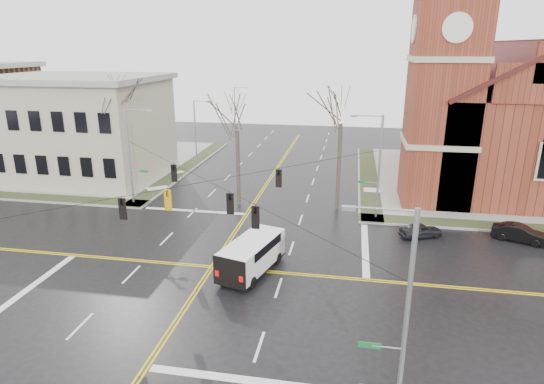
% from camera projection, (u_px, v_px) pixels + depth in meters
% --- Properties ---
extents(ground, '(120.00, 120.00, 0.00)m').
position_uv_depth(ground, '(212.00, 267.00, 31.44)').
color(ground, black).
rests_on(ground, ground).
extents(sidewalks, '(80.00, 80.00, 0.17)m').
position_uv_depth(sidewalks, '(212.00, 266.00, 31.42)').
color(sidewalks, gray).
rests_on(sidewalks, ground).
extents(road_markings, '(100.00, 100.00, 0.01)m').
position_uv_depth(road_markings, '(212.00, 267.00, 31.44)').
color(road_markings, gold).
rests_on(road_markings, ground).
extents(church, '(24.28, 27.48, 27.50)m').
position_uv_depth(church, '(505.00, 107.00, 47.92)').
color(church, maroon).
rests_on(church, ground).
extents(civic_building_a, '(18.00, 14.00, 11.00)m').
position_uv_depth(civic_building_a, '(78.00, 129.00, 52.19)').
color(civic_building_a, tan).
rests_on(civic_building_a, ground).
extents(signal_pole_ne, '(2.75, 0.22, 9.00)m').
position_uv_depth(signal_pole_ne, '(377.00, 164.00, 38.80)').
color(signal_pole_ne, gray).
rests_on(signal_pole_ne, ground).
extents(signal_pole_nw, '(2.75, 0.22, 9.00)m').
position_uv_depth(signal_pole_nw, '(131.00, 154.00, 42.60)').
color(signal_pole_nw, gray).
rests_on(signal_pole_nw, ground).
extents(signal_pole_se, '(2.75, 0.22, 9.00)m').
position_uv_depth(signal_pole_se, '(402.00, 312.00, 17.25)').
color(signal_pole_se, gray).
rests_on(signal_pole_se, ground).
extents(span_wires, '(23.02, 23.02, 0.03)m').
position_uv_depth(span_wires, '(208.00, 181.00, 29.54)').
color(span_wires, black).
rests_on(span_wires, ground).
extents(traffic_signals, '(8.21, 8.26, 1.30)m').
position_uv_depth(traffic_signals, '(206.00, 195.00, 29.15)').
color(traffic_signals, black).
rests_on(traffic_signals, ground).
extents(streetlight_north_a, '(2.30, 0.20, 8.00)m').
position_uv_depth(streetlight_north_a, '(196.00, 129.00, 58.10)').
color(streetlight_north_a, gray).
rests_on(streetlight_north_a, ground).
extents(streetlight_north_b, '(2.30, 0.20, 8.00)m').
position_uv_depth(streetlight_north_b, '(236.00, 109.00, 76.84)').
color(streetlight_north_b, gray).
rests_on(streetlight_north_b, ground).
extents(cargo_van, '(3.81, 6.33, 2.26)m').
position_uv_depth(cargo_van, '(253.00, 252.00, 30.57)').
color(cargo_van, white).
rests_on(cargo_van, ground).
extents(parked_car_a, '(3.66, 2.62, 1.16)m').
position_uv_depth(parked_car_a, '(421.00, 230.00, 36.17)').
color(parked_car_a, black).
rests_on(parked_car_a, ground).
extents(parked_car_b, '(4.25, 2.79, 1.32)m').
position_uv_depth(parked_car_b, '(520.00, 233.00, 35.39)').
color(parked_car_b, black).
rests_on(parked_car_b, ground).
extents(tree_nw_far, '(4.00, 4.00, 12.71)m').
position_uv_depth(tree_nw_far, '(115.00, 104.00, 44.27)').
color(tree_nw_far, '#372F23').
rests_on(tree_nw_far, ground).
extents(tree_nw_near, '(4.00, 4.00, 10.51)m').
position_uv_depth(tree_nw_near, '(237.00, 125.00, 41.71)').
color(tree_nw_near, '#372F23').
rests_on(tree_nw_near, ground).
extents(tree_ne, '(4.00, 4.00, 11.73)m').
position_uv_depth(tree_ne, '(341.00, 118.00, 40.21)').
color(tree_ne, '#372F23').
rests_on(tree_ne, ground).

